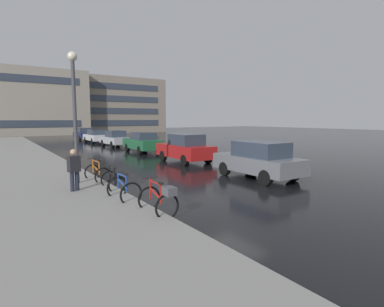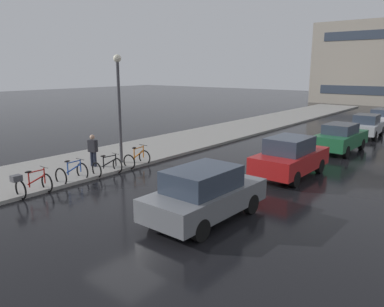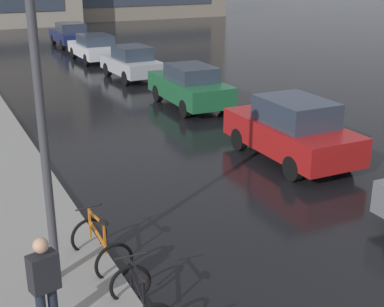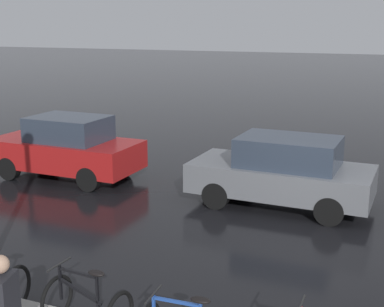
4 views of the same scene
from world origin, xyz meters
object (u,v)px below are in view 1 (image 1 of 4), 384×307
(car_silver, at_px, (115,139))
(car_navy, at_px, (84,134))
(bicycle_nearest, at_px, (160,199))
(car_red, at_px, (185,148))
(car_green, at_px, (143,142))
(pedestrian, at_px, (74,169))
(bicycle_farthest, at_px, (97,173))
(car_grey, at_px, (258,160))
(streetlamp, at_px, (74,103))
(bicycle_second, at_px, (124,190))
(car_white, at_px, (97,136))
(bicycle_third, at_px, (113,181))

(car_silver, height_order, car_navy, car_silver)
(car_navy, bearing_deg, bicycle_nearest, -100.99)
(car_red, height_order, car_navy, car_red)
(car_green, height_order, pedestrian, pedestrian)
(bicycle_farthest, bearing_deg, bicycle_nearest, -88.76)
(car_grey, distance_m, streetlamp, 8.10)
(bicycle_second, distance_m, car_grey, 6.52)
(bicycle_farthest, relative_size, car_navy, 0.29)
(bicycle_nearest, xyz_separation_m, car_green, (6.30, 14.84, 0.30))
(bicycle_second, bearing_deg, car_red, 44.81)
(bicycle_farthest, height_order, car_navy, car_navy)
(bicycle_nearest, relative_size, car_white, 0.31)
(car_green, distance_m, car_silver, 5.89)
(bicycle_third, distance_m, car_silver, 18.27)
(car_navy, bearing_deg, bicycle_farthest, -103.31)
(streetlamp, bearing_deg, car_navy, 75.12)
(bicycle_farthest, height_order, pedestrian, pedestrian)
(car_white, relative_size, streetlamp, 0.83)
(bicycle_nearest, xyz_separation_m, bicycle_second, (-0.29, 1.93, -0.09))
(bicycle_third, bearing_deg, car_white, 74.87)
(car_navy, height_order, streetlamp, streetlamp)
(bicycle_nearest, height_order, car_red, car_red)
(bicycle_farthest, bearing_deg, car_grey, -26.03)
(bicycle_third, height_order, car_white, car_white)
(car_red, relative_size, car_white, 0.97)
(car_grey, distance_m, car_white, 24.01)
(car_grey, bearing_deg, car_red, 89.92)
(bicycle_nearest, height_order, car_navy, car_navy)
(bicycle_nearest, bearing_deg, car_green, 66.99)
(car_navy, xyz_separation_m, pedestrian, (-7.72, -28.83, 0.15))
(car_silver, bearing_deg, car_grey, -89.88)
(bicycle_farthest, bearing_deg, car_white, 73.51)
(bicycle_third, relative_size, car_silver, 0.30)
(car_white, relative_size, car_navy, 1.02)
(pedestrian, bearing_deg, car_green, 55.14)
(bicycle_third, relative_size, car_grey, 0.28)
(car_grey, relative_size, car_green, 0.98)
(bicycle_third, xyz_separation_m, car_white, (6.15, 22.73, 0.36))
(bicycle_farthest, bearing_deg, car_silver, 67.75)
(bicycle_nearest, relative_size, car_navy, 0.32)
(car_red, height_order, car_white, car_red)
(car_grey, xyz_separation_m, car_silver, (-0.04, 18.45, -0.07))
(car_red, xyz_separation_m, streetlamp, (-7.18, -3.26, 2.43))
(bicycle_nearest, distance_m, car_green, 16.12)
(bicycle_farthest, relative_size, car_green, 0.29)
(streetlamp, bearing_deg, bicycle_nearest, -79.31)
(car_grey, xyz_separation_m, car_navy, (0.13, 30.36, -0.08))
(car_green, distance_m, car_white, 11.46)
(car_silver, bearing_deg, car_navy, 89.19)
(car_grey, xyz_separation_m, car_green, (0.10, 12.56, -0.04))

